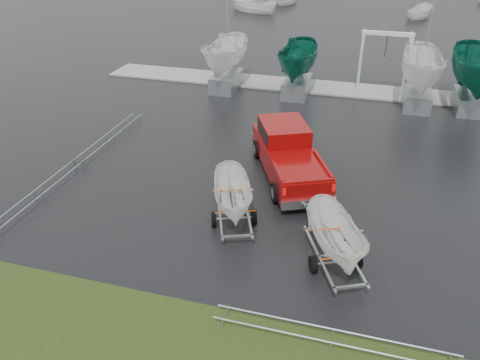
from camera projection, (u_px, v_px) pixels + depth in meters
ground_plane at (269, 172)px, 22.32m from camera, size 120.00×120.00×0.00m
grass_verge at (182, 354)px, 13.15m from camera, size 40.00×40.00×0.00m
dock at (309, 86)px, 33.14m from camera, size 30.00×3.00×0.12m
pickup_truck at (287, 151)px, 21.76m from camera, size 4.81×6.94×2.20m
trailer_hitched at (340, 209)px, 15.28m from camera, size 2.58×3.76×4.37m
trailer_parked at (233, 169)px, 17.60m from camera, size 2.41×3.78×4.37m
boat_hoist at (385, 54)px, 30.69m from camera, size 3.30×2.18×4.12m
keelboat_0 at (226, 34)px, 30.91m from camera, size 2.38×3.20×10.55m
keelboat_1 at (300, 39)px, 29.96m from camera, size 2.33×3.20×7.31m
keelboat_2 at (428, 43)px, 27.82m from camera, size 2.52×3.20×10.69m
mast_rack_0 at (110, 136)px, 25.11m from camera, size 0.56×6.50×0.06m
mast_rack_1 at (39, 192)px, 20.11m from camera, size 0.56×6.50×0.06m
mast_rack_2 at (332, 336)px, 13.28m from camera, size 7.00×0.56×0.06m
moored_boat_0 at (252, 11)px, 58.16m from camera, size 3.70×3.66×11.61m
moored_boat_1 at (286, 3)px, 63.24m from camera, size 2.67×2.73×11.07m
moored_boat_2 at (418, 18)px, 54.80m from camera, size 2.71×2.75×10.79m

